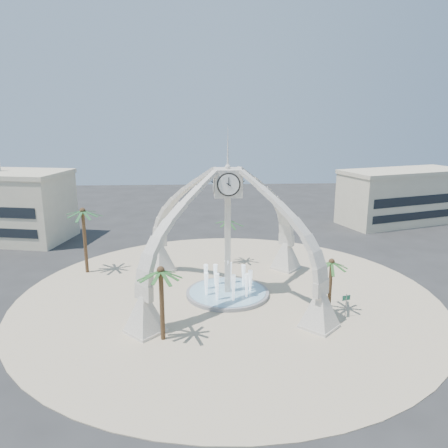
{
  "coord_description": "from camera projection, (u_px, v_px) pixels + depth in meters",
  "views": [
    {
      "loc": [
        -2.6,
        -39.3,
        17.01
      ],
      "look_at": [
        -0.23,
        2.0,
        6.65
      ],
      "focal_mm": 35.0,
      "sensor_mm": 36.0,
      "label": 1
    }
  ],
  "objects": [
    {
      "name": "palm_south",
      "position": [
        161.0,
        271.0,
        32.63
      ],
      "size": [
        4.64,
        4.64,
        6.45
      ],
      "rotation": [
        0.0,
        0.0,
        0.24
      ],
      "color": "brown",
      "rests_on": "ground"
    },
    {
      "name": "palm_north",
      "position": [
        228.0,
        221.0,
        50.02
      ],
      "size": [
        4.28,
        4.28,
        5.88
      ],
      "rotation": [
        0.0,
        0.0,
        0.38
      ],
      "color": "brown",
      "rests_on": "ground"
    },
    {
      "name": "street_sign",
      "position": [
        346.0,
        301.0,
        37.33
      ],
      "size": [
        0.78,
        0.22,
        2.18
      ],
      "rotation": [
        0.0,
        0.0,
        0.26
      ],
      "color": "slate",
      "rests_on": "ground"
    },
    {
      "name": "palm_west",
      "position": [
        83.0,
        212.0,
        46.8
      ],
      "size": [
        5.15,
        5.15,
        7.79
      ],
      "rotation": [
        0.0,
        0.0,
        -0.36
      ],
      "color": "brown",
      "rests_on": "ground"
    },
    {
      "name": "fountain",
      "position": [
        228.0,
        293.0,
        42.27
      ],
      "size": [
        8.0,
        8.0,
        3.62
      ],
      "color": "gray",
      "rests_on": "ground"
    },
    {
      "name": "palm_east",
      "position": [
        332.0,
        262.0,
        37.5
      ],
      "size": [
        4.41,
        4.41,
        5.4
      ],
      "rotation": [
        0.0,
        0.0,
        0.4
      ],
      "color": "brown",
      "rests_on": "ground"
    },
    {
      "name": "ground",
      "position": [
        228.0,
        295.0,
        42.34
      ],
      "size": [
        140.0,
        140.0,
        0.0
      ],
      "primitive_type": "plane",
      "color": "#282828",
      "rests_on": "ground"
    },
    {
      "name": "clock_tower",
      "position": [
        228.0,
        231.0,
        40.76
      ],
      "size": [
        17.94,
        17.94,
        16.3
      ],
      "color": "silver",
      "rests_on": "ground"
    },
    {
      "name": "building_ne",
      "position": [
        402.0,
        196.0,
        70.08
      ],
      "size": [
        21.87,
        14.17,
        8.6
      ],
      "rotation": [
        0.0,
        0.0,
        0.31
      ],
      "color": "beige",
      "rests_on": "ground"
    },
    {
      "name": "plaza",
      "position": [
        228.0,
        295.0,
        42.33
      ],
      "size": [
        40.0,
        40.0,
        0.06
      ],
      "primitive_type": "cylinder",
      "color": "#BBA88B",
      "rests_on": "ground"
    }
  ]
}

